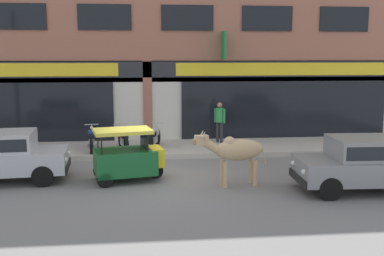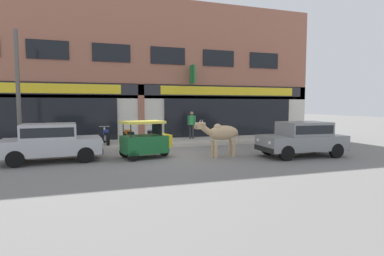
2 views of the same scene
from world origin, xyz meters
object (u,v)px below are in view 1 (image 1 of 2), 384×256
object	(u,v)px
car_0	(2,154)
auto_rickshaw	(128,158)
cow	(236,150)
motorcycle_1	(123,139)
pedestrian	(220,118)
motorcycle_2	(154,138)
car_1	(365,161)
motorcycle_0	(92,140)

from	to	relation	value
car_0	auto_rickshaw	distance (m)	3.58
cow	motorcycle_1	xyz separation A→B (m)	(-3.31, 4.43, -0.44)
pedestrian	car_0	bearing A→B (deg)	-148.14
car_0	motorcycle_2	xyz separation A→B (m)	(4.40, 3.57, -0.25)
car_1	motorcycle_0	distance (m)	9.42
cow	auto_rickshaw	distance (m)	3.14
car_0	motorcycle_2	size ratio (longest dim) A/B	2.08
motorcycle_1	motorcycle_0	bearing A→B (deg)	-179.93
motorcycle_1	pedestrian	bearing A→B (deg)	14.73
car_1	motorcycle_2	bearing A→B (deg)	135.05
car_1	motorcycle_2	world-z (taller)	car_1
motorcycle_2	motorcycle_0	bearing A→B (deg)	-175.03
motorcycle_2	pedestrian	size ratio (longest dim) A/B	1.11
cow	motorcycle_2	world-z (taller)	cow
motorcycle_0	motorcycle_1	xyz separation A→B (m)	(1.14, 0.00, 0.00)
car_0	car_1	world-z (taller)	same
cow	car_1	world-z (taller)	cow
auto_rickshaw	motorcycle_1	xyz separation A→B (m)	(-0.30, 3.61, -0.10)
motorcycle_0	car_0	bearing A→B (deg)	-122.13
car_0	motorcycle_2	distance (m)	5.68
cow	pedestrian	distance (m)	5.44
car_0	auto_rickshaw	xyz separation A→B (m)	(3.57, -0.24, -0.15)
pedestrian	cow	bearing A→B (deg)	-94.66
car_1	motorcycle_0	xyz separation A→B (m)	(-7.79, 5.29, -0.25)
car_0	motorcycle_1	world-z (taller)	car_0
car_1	motorcycle_1	distance (m)	8.49
motorcycle_0	car_1	bearing A→B (deg)	-34.19
car_1	motorcycle_0	size ratio (longest dim) A/B	2.03
car_1	motorcycle_2	distance (m)	7.77
car_1	motorcycle_1	size ratio (longest dim) A/B	2.05
auto_rickshaw	motorcycle_0	xyz separation A→B (m)	(-1.45, 3.61, -0.10)
auto_rickshaw	motorcycle_2	xyz separation A→B (m)	(0.84, 3.81, -0.10)
motorcycle_2	pedestrian	xyz separation A→B (m)	(2.61, 0.79, 0.60)
car_1	auto_rickshaw	bearing A→B (deg)	165.13
cow	car_1	distance (m)	3.44
pedestrian	motorcycle_2	bearing A→B (deg)	-163.18
motorcycle_0	motorcycle_1	bearing A→B (deg)	0.07
auto_rickshaw	motorcycle_1	world-z (taller)	auto_rickshaw
auto_rickshaw	motorcycle_1	bearing A→B (deg)	94.83
cow	car_0	xyz separation A→B (m)	(-6.58, 1.05, -0.19)
motorcycle_1	pedestrian	distance (m)	3.93
motorcycle_1	motorcycle_2	size ratio (longest dim) A/B	1.00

